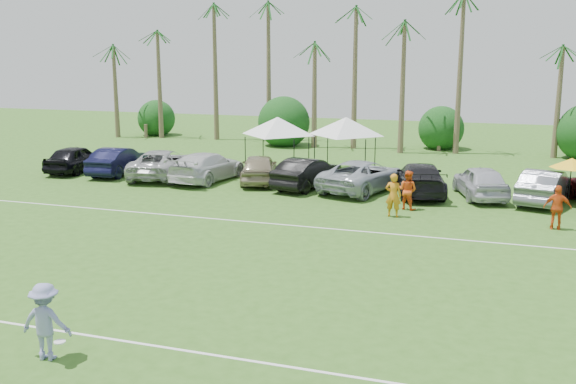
% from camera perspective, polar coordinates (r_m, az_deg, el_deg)
% --- Properties ---
extents(ground, '(120.00, 120.00, 0.00)m').
position_cam_1_polar(ground, '(16.56, -22.77, -14.25)').
color(ground, '#325F1C').
rests_on(ground, ground).
extents(field_lines, '(80.00, 12.10, 0.01)m').
position_cam_1_polar(field_lines, '(22.67, -9.48, -6.27)').
color(field_lines, white).
rests_on(field_lines, ground).
extents(palm_tree_0, '(2.40, 2.40, 8.90)m').
position_cam_1_polar(palm_tree_0, '(58.60, -15.42, 12.07)').
color(palm_tree_0, brown).
rests_on(palm_tree_0, ground).
extents(palm_tree_1, '(2.40, 2.40, 9.90)m').
position_cam_1_polar(palm_tree_1, '(56.03, -11.09, 13.18)').
color(palm_tree_1, brown).
rests_on(palm_tree_1, ground).
extents(palm_tree_2, '(2.40, 2.40, 10.90)m').
position_cam_1_polar(palm_tree_2, '(53.81, -6.32, 14.30)').
color(palm_tree_2, brown).
rests_on(palm_tree_2, ground).
extents(palm_tree_3, '(2.40, 2.40, 11.90)m').
position_cam_1_polar(palm_tree_3, '(52.33, -2.20, 15.36)').
color(palm_tree_3, brown).
rests_on(palm_tree_3, ground).
extents(palm_tree_4, '(2.40, 2.40, 8.90)m').
position_cam_1_polar(palm_tree_4, '(50.99, 2.14, 12.54)').
color(palm_tree_4, brown).
rests_on(palm_tree_4, ground).
extents(palm_tree_5, '(2.40, 2.40, 9.90)m').
position_cam_1_polar(palm_tree_5, '(50.05, 6.68, 13.48)').
color(palm_tree_5, brown).
rests_on(palm_tree_5, ground).
extents(palm_tree_6, '(2.40, 2.40, 10.90)m').
position_cam_1_polar(palm_tree_6, '(49.42, 11.40, 14.34)').
color(palm_tree_6, brown).
rests_on(palm_tree_6, ground).
extents(palm_tree_7, '(2.40, 2.40, 11.90)m').
position_cam_1_polar(palm_tree_7, '(49.13, 16.24, 15.12)').
color(palm_tree_7, brown).
rests_on(palm_tree_7, ground).
extents(palm_tree_8, '(2.40, 2.40, 8.90)m').
position_cam_1_polar(palm_tree_8, '(49.07, 22.01, 11.71)').
color(palm_tree_8, brown).
rests_on(palm_tree_8, ground).
extents(bush_tree_0, '(4.00, 4.00, 4.00)m').
position_cam_1_polar(bush_tree_0, '(58.11, -12.08, 6.62)').
color(bush_tree_0, brown).
rests_on(bush_tree_0, ground).
extents(bush_tree_1, '(4.00, 4.00, 4.00)m').
position_cam_1_polar(bush_tree_1, '(52.80, 0.30, 6.36)').
color(bush_tree_1, brown).
rests_on(bush_tree_1, ground).
extents(bush_tree_2, '(4.00, 4.00, 4.00)m').
position_cam_1_polar(bush_tree_2, '(50.44, 13.45, 5.76)').
color(bush_tree_2, brown).
rests_on(bush_tree_2, ground).
extents(sideline_player_a, '(0.73, 0.49, 1.96)m').
position_cam_1_polar(sideline_player_a, '(28.83, 9.34, -0.29)').
color(sideline_player_a, orange).
rests_on(sideline_player_a, ground).
extents(sideline_player_b, '(1.09, 0.97, 1.84)m').
position_cam_1_polar(sideline_player_b, '(30.33, 10.59, 0.17)').
color(sideline_player_b, '#ED541A').
rests_on(sideline_player_b, ground).
extents(sideline_player_c, '(1.10, 0.48, 1.86)m').
position_cam_1_polar(sideline_player_c, '(28.63, 22.84, -1.28)').
color(sideline_player_c, '#DB4F18').
rests_on(sideline_player_c, ground).
extents(canopy_tent_left, '(4.78, 4.78, 3.87)m').
position_cam_1_polar(canopy_tent_left, '(39.89, -0.92, 6.68)').
color(canopy_tent_left, black).
rests_on(canopy_tent_left, ground).
extents(canopy_tent_right, '(4.79, 4.79, 3.88)m').
position_cam_1_polar(canopy_tent_right, '(39.82, 5.20, 6.64)').
color(canopy_tent_right, black).
rests_on(canopy_tent_right, ground).
extents(market_umbrella, '(2.04, 2.04, 2.27)m').
position_cam_1_polar(market_umbrella, '(33.41, 23.92, 2.37)').
color(market_umbrella, black).
rests_on(market_umbrella, ground).
extents(frisbee_player, '(1.33, 0.86, 1.88)m').
position_cam_1_polar(frisbee_player, '(16.41, -20.74, -10.72)').
color(frisbee_player, '#8285B8').
rests_on(frisbee_player, ground).
extents(parked_car_0, '(2.35, 4.99, 1.65)m').
position_cam_1_polar(parked_car_0, '(41.65, -18.37, 2.84)').
color(parked_car_0, black).
rests_on(parked_car_0, ground).
extents(parked_car_1, '(2.15, 5.13, 1.65)m').
position_cam_1_polar(parked_car_1, '(40.01, -14.84, 2.70)').
color(parked_car_1, black).
rests_on(parked_car_1, ground).
extents(parked_car_2, '(3.92, 6.38, 1.65)m').
position_cam_1_polar(parked_car_2, '(38.39, -11.16, 2.49)').
color(parked_car_2, '#A9A9A9').
rests_on(parked_car_2, ground).
extents(parked_car_3, '(2.98, 5.92, 1.65)m').
position_cam_1_polar(parked_car_3, '(36.94, -7.17, 2.25)').
color(parked_car_3, silver).
rests_on(parked_car_3, ground).
extents(parked_car_4, '(3.31, 5.20, 1.65)m').
position_cam_1_polar(parked_car_4, '(36.15, -2.59, 2.12)').
color(parked_car_4, gray).
rests_on(parked_car_4, ground).
extents(parked_car_5, '(2.87, 5.28, 1.65)m').
position_cam_1_polar(parked_car_5, '(34.71, 1.73, 1.71)').
color(parked_car_5, black).
rests_on(parked_car_5, ground).
extents(parked_car_6, '(4.34, 6.47, 1.65)m').
position_cam_1_polar(parked_car_6, '(34.14, 6.63, 1.46)').
color(parked_car_6, '#A5AAB3').
rests_on(parked_car_6, ground).
extents(parked_car_7, '(3.50, 6.05, 1.65)m').
position_cam_1_polar(parked_car_7, '(33.77, 11.65, 1.17)').
color(parked_car_7, black).
rests_on(parked_car_7, ground).
extents(parked_car_8, '(3.28, 5.20, 1.65)m').
position_cam_1_polar(parked_car_8, '(33.76, 16.74, 0.90)').
color(parked_car_8, silver).
rests_on(parked_car_8, ground).
extents(parked_car_9, '(2.95, 5.28, 1.65)m').
position_cam_1_polar(parked_car_9, '(33.57, 21.83, 0.48)').
color(parked_car_9, slate).
rests_on(parked_car_9, ground).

